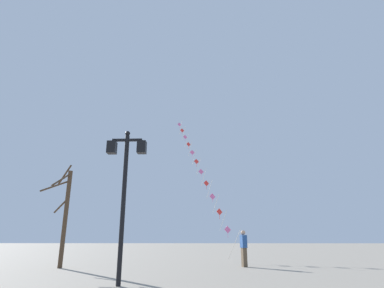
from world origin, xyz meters
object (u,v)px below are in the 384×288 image
object	(u,v)px
bare_tree	(65,213)
kite_train	(198,166)
twin_lantern_lamp_post	(125,174)
kite_flyer	(244,247)

from	to	relation	value
bare_tree	kite_train	bearing A→B (deg)	58.01
twin_lantern_lamp_post	kite_flyer	size ratio (longest dim) A/B	2.75
kite_train	bare_tree	distance (m)	12.96
kite_train	bare_tree	world-z (taller)	kite_train
kite_train	bare_tree	size ratio (longest dim) A/B	3.06
twin_lantern_lamp_post	bare_tree	size ratio (longest dim) A/B	0.96
kite_train	kite_flyer	distance (m)	11.43
kite_flyer	twin_lantern_lamp_post	bearing A→B (deg)	131.91
twin_lantern_lamp_post	kite_flyer	bearing A→B (deg)	55.79
twin_lantern_lamp_post	bare_tree	xyz separation A→B (m)	(-4.22, 5.63, -0.74)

